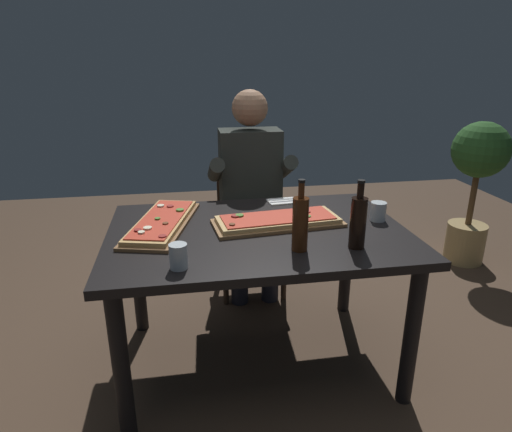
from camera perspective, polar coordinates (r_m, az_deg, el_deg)
ground_plane at (r=2.46m, az=0.21°, el=-18.01°), size 6.40×6.40×0.00m
dining_table at (r=2.13m, az=0.23°, el=-4.14°), size 1.40×0.96×0.74m
pizza_rectangular_front at (r=2.15m, az=2.81°, el=-0.62°), size 0.65×0.31×0.05m
pizza_rectangular_left at (r=2.17m, az=-12.04°, el=-0.79°), size 0.38×0.67×0.05m
wine_bottle_dark at (r=1.84m, az=5.73°, el=-0.88°), size 0.07×0.07×0.31m
oil_bottle_amber at (r=1.90m, az=13.04°, el=-0.66°), size 0.07×0.07×0.30m
tumbler_near_camera at (r=1.72m, az=-9.98°, el=-5.15°), size 0.07×0.07×0.10m
tumbler_far_side at (r=2.27m, az=15.47°, el=0.45°), size 0.08×0.08×0.09m
napkin_cutlery_set at (r=2.49m, az=3.63°, el=1.94°), size 0.19×0.13×0.01m
diner_chair at (r=2.98m, az=-0.96°, el=-0.23°), size 0.44×0.44×0.87m
seated_diner at (r=2.79m, az=-0.62°, el=3.88°), size 0.53×0.41×1.33m
potted_plant_corner at (r=3.65m, az=26.56°, el=4.52°), size 0.41×0.41×1.08m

